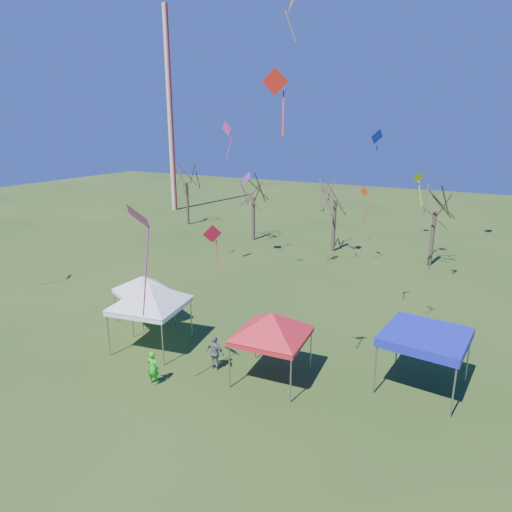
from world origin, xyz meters
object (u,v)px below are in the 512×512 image
(tent_blue, at_px, (426,337))
(radio_mast, at_px, (170,112))
(tree_0, at_px, (186,167))
(tent_white_mid, at_px, (149,288))
(tree_1, at_px, (253,181))
(tree_2, at_px, (336,182))
(tent_red, at_px, (272,317))
(tent_white_west, at_px, (143,279))
(person_green, at_px, (153,368))
(person_grey, at_px, (215,353))
(tree_3, at_px, (437,191))

(tent_blue, bearing_deg, radio_mast, 141.42)
(tree_0, distance_m, tent_white_mid, 30.22)
(tree_0, xyz_separation_m, tree_1, (10.08, -2.73, -0.70))
(tree_2, relative_size, tent_red, 1.93)
(tree_1, relative_size, tent_white_west, 2.11)
(tree_2, xyz_separation_m, tent_blue, (10.87, -19.50, -3.87))
(radio_mast, distance_m, person_green, 44.72)
(tree_1, bearing_deg, tent_white_west, -78.67)
(tent_red, distance_m, tent_blue, 6.60)
(tent_red, bearing_deg, tree_2, 102.28)
(person_grey, bearing_deg, tent_blue, -158.90)
(radio_mast, height_order, tent_blue, radio_mast)
(tent_white_mid, height_order, tent_red, tent_white_mid)
(person_green, bearing_deg, person_grey, -131.82)
(tent_red, bearing_deg, tent_white_mid, -178.63)
(tree_2, relative_size, person_grey, 4.88)
(tree_0, height_order, tree_2, tree_0)
(tree_0, bearing_deg, tent_white_west, -58.52)
(tree_0, bearing_deg, person_grey, -51.10)
(person_grey, bearing_deg, radio_mast, -46.83)
(tent_white_west, bearing_deg, radio_mast, 125.63)
(tree_3, bearing_deg, tree_1, 177.94)
(tent_white_west, distance_m, person_grey, 7.07)
(tent_white_west, bearing_deg, person_green, -45.27)
(tent_blue, xyz_separation_m, person_green, (-10.52, -5.34, -1.63))
(tree_1, distance_m, tent_white_mid, 23.44)
(tree_0, distance_m, tent_blue, 37.21)
(tree_2, bearing_deg, tree_0, 170.76)
(tree_3, bearing_deg, person_green, -108.18)
(tree_0, relative_size, person_grey, 5.03)
(tree_2, height_order, person_green, tree_2)
(tent_white_mid, bearing_deg, tree_1, 105.84)
(radio_mast, relative_size, tent_blue, 6.90)
(person_grey, bearing_deg, tree_3, -103.55)
(tree_2, distance_m, tent_white_west, 20.90)
(radio_mast, xyz_separation_m, person_grey, (27.72, -32.10, -11.66))
(tree_2, distance_m, tent_white_mid, 22.45)
(tent_blue, bearing_deg, tree_0, 142.52)
(tree_1, height_order, tent_white_mid, tree_1)
(tree_1, distance_m, tree_3, 16.81)
(tree_3, relative_size, tent_blue, 2.18)
(tent_white_west, xyz_separation_m, person_grey, (6.40, -2.35, -1.88))
(tent_white_mid, xyz_separation_m, tent_blue, (12.91, 2.65, -0.85))
(tent_blue, bearing_deg, tent_white_mid, -168.39)
(tree_3, distance_m, tent_white_mid, 24.35)
(tree_1, height_order, tree_2, tree_2)
(tent_red, distance_m, person_green, 5.73)
(tree_2, relative_size, tree_3, 1.03)
(person_green, bearing_deg, tree_2, -94.70)
(tent_white_mid, xyz_separation_m, tent_red, (6.83, 0.16, -0.24))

